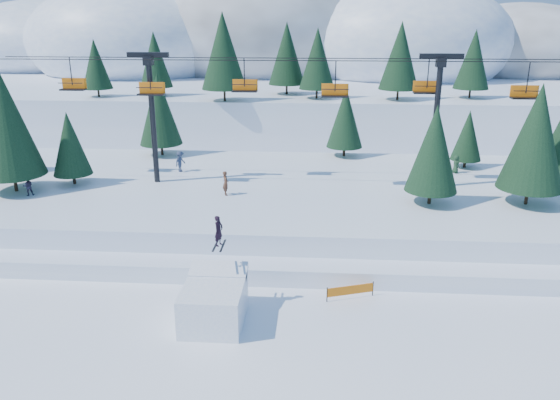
# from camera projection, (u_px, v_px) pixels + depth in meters

# --- Properties ---
(ground) EXTENTS (160.00, 160.00, 0.00)m
(ground) POSITION_uv_depth(u_px,v_px,m) (234.00, 333.00, 27.90)
(ground) COLOR white
(ground) RESTS_ON ground
(mid_shelf) EXTENTS (70.00, 22.00, 2.50)m
(mid_shelf) POSITION_uv_depth(u_px,v_px,m) (267.00, 198.00, 44.52)
(mid_shelf) COLOR white
(mid_shelf) RESTS_ON ground
(berm) EXTENTS (70.00, 6.00, 1.10)m
(berm) POSITION_uv_depth(u_px,v_px,m) (252.00, 257.00, 35.29)
(berm) COLOR white
(berm) RESTS_ON ground
(mountain_ridge) EXTENTS (119.00, 61.38, 26.46)m
(mountain_ridge) POSITION_uv_depth(u_px,v_px,m) (267.00, 51.00, 94.49)
(mountain_ridge) COLOR white
(mountain_ridge) RESTS_ON ground
(jump_kicker) EXTENTS (3.13, 4.36, 5.40)m
(jump_kicker) POSITION_uv_depth(u_px,v_px,m) (214.00, 301.00, 28.61)
(jump_kicker) COLOR white
(jump_kicker) RESTS_ON ground
(chairlift) EXTENTS (46.00, 3.21, 10.28)m
(chairlift) POSITION_uv_depth(u_px,v_px,m) (291.00, 99.00, 41.85)
(chairlift) COLOR black
(chairlift) RESTS_ON mid_shelf
(conifer_stand) EXTENTS (61.02, 17.40, 9.66)m
(conifer_stand) POSITION_uv_depth(u_px,v_px,m) (296.00, 126.00, 43.67)
(conifer_stand) COLOR black
(conifer_stand) RESTS_ON mid_shelf
(distant_skiers) EXTENTS (34.46, 9.50, 1.86)m
(distant_skiers) POSITION_uv_depth(u_px,v_px,m) (214.00, 170.00, 44.95)
(distant_skiers) COLOR #2C3751
(distant_skiers) RESTS_ON mid_shelf
(banner_near) EXTENTS (2.71, 0.97, 0.90)m
(banner_near) POSITION_uv_depth(u_px,v_px,m) (350.00, 290.00, 31.10)
(banner_near) COLOR black
(banner_near) RESTS_ON ground
(banner_far) EXTENTS (2.85, 0.30, 0.90)m
(banner_far) POSITION_uv_depth(u_px,v_px,m) (393.00, 269.00, 33.64)
(banner_far) COLOR black
(banner_far) RESTS_ON ground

